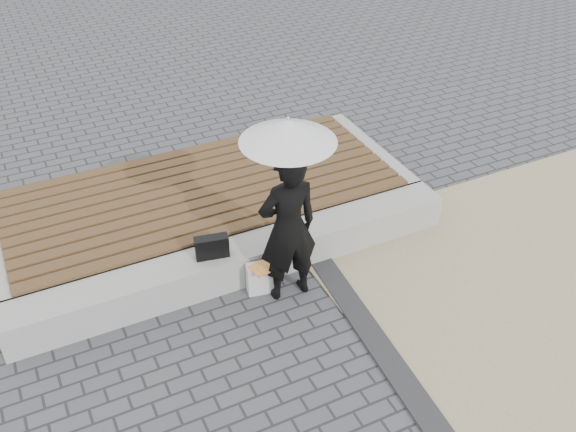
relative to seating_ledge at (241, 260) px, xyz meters
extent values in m
plane|color=#47474B|center=(0.00, -1.60, -0.20)|extent=(80.00, 80.00, 0.00)
cube|color=#2B2B2E|center=(0.75, -2.10, -0.18)|extent=(0.61, 5.20, 0.04)
cube|color=#9A9995|center=(0.00, 0.00, 0.00)|extent=(5.00, 0.45, 0.40)
cube|color=#A3A39E|center=(0.00, 1.20, 0.00)|extent=(5.00, 2.00, 0.40)
imported|color=black|center=(0.34, -0.48, 0.65)|extent=(0.64, 0.43, 1.71)
cylinder|color=silver|center=(0.34, -0.48, 1.18)|extent=(0.02, 0.02, 0.90)
cone|color=silver|center=(0.34, -0.48, 1.75)|extent=(0.90, 0.90, 0.22)
sphere|color=silver|center=(0.34, -0.48, 1.87)|extent=(0.03, 0.03, 0.03)
cube|color=black|center=(-0.33, -0.03, 0.32)|extent=(0.37, 0.19, 0.25)
cube|color=silver|center=(0.11, -0.34, -0.02)|extent=(0.36, 0.20, 0.36)
cube|color=red|center=(0.11, -0.39, 0.16)|extent=(0.31, 0.25, 0.01)
camera|label=1|loc=(-1.93, -5.13, 4.56)|focal=40.75mm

